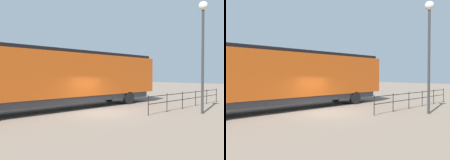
{
  "view_description": "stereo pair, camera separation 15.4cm",
  "coord_description": "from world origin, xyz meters",
  "views": [
    {
      "loc": [
        11.58,
        -9.91,
        2.53
      ],
      "look_at": [
        0.35,
        0.73,
        2.21
      ],
      "focal_mm": 36.13,
      "sensor_mm": 36.0,
      "label": 1
    },
    {
      "loc": [
        11.69,
        -9.8,
        2.53
      ],
      "look_at": [
        0.35,
        0.73,
        2.21
      ],
      "focal_mm": 36.13,
      "sensor_mm": 36.0,
      "label": 2
    }
  ],
  "objects": [
    {
      "name": "ground_plane",
      "position": [
        0.0,
        0.0,
        0.0
      ],
      "size": [
        120.0,
        120.0,
        0.0
      ],
      "primitive_type": "plane",
      "color": "#756656"
    },
    {
      "name": "locomotive",
      "position": [
        -3.05,
        -0.42,
        2.44
      ],
      "size": [
        2.9,
        18.06,
        4.38
      ],
      "color": "#D15114",
      "rests_on": "ground_plane"
    },
    {
      "name": "lamp_post",
      "position": [
        4.93,
        4.6,
        5.36
      ],
      "size": [
        0.58,
        0.58,
        7.36
      ],
      "color": "#2D2D2D",
      "rests_on": "ground_plane"
    },
    {
      "name": "platform_fence",
      "position": [
        2.91,
        6.69,
        0.83
      ],
      "size": [
        0.05,
        10.56,
        1.28
      ],
      "color": "black",
      "rests_on": "ground_plane"
    }
  ]
}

